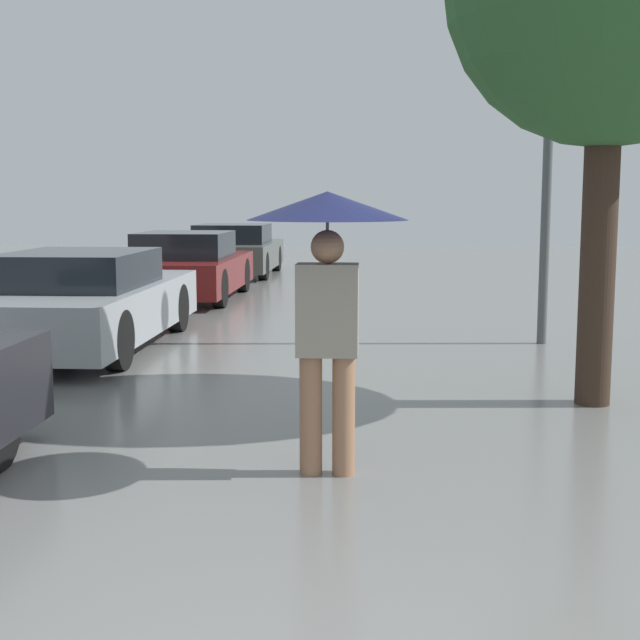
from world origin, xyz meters
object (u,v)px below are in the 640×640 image
object	(u,v)px
parked_car_second	(85,302)
parked_car_third	(187,267)
pedestrian	(327,253)
street_lamp	(552,48)
parked_car_farthest	(234,251)

from	to	relation	value
parked_car_second	parked_car_third	xyz separation A→B (m)	(0.11, 5.05, 0.00)
parked_car_third	pedestrian	bearing A→B (deg)	-72.74
pedestrian	street_lamp	bearing A→B (deg)	66.61
pedestrian	parked_car_second	distance (m)	5.58
parked_car_farthest	parked_car_third	bearing A→B (deg)	-90.47
parked_car_third	street_lamp	bearing A→B (deg)	-39.66
parked_car_third	parked_car_farthest	xyz separation A→B (m)	(0.04, 4.75, -0.00)
pedestrian	parked_car_third	size ratio (longest dim) A/B	0.46
pedestrian	parked_car_second	size ratio (longest dim) A/B	0.41
parked_car_second	pedestrian	bearing A→B (deg)	-55.89
parked_car_second	street_lamp	xyz separation A→B (m)	(5.36, 0.69, 2.90)
pedestrian	parked_car_farthest	distance (m)	14.69
parked_car_second	parked_car_third	distance (m)	5.05
pedestrian	street_lamp	xyz separation A→B (m)	(2.27, 5.25, 2.04)
parked_car_third	street_lamp	xyz separation A→B (m)	(5.26, -4.36, 2.90)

